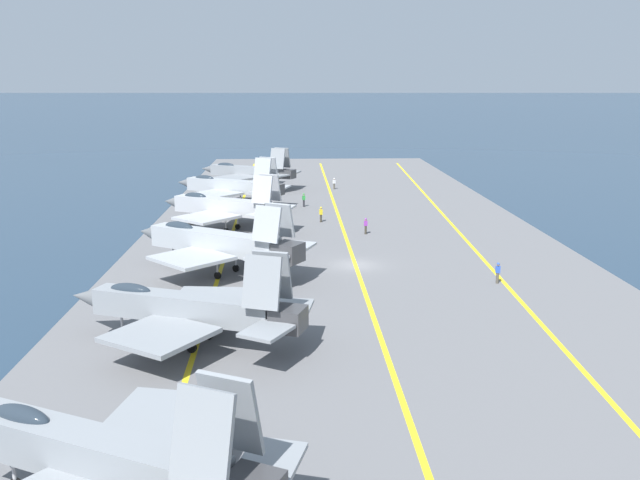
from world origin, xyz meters
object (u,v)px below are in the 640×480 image
Objects in this scene: parked_jet_fifth at (231,186)px; parked_jet_sixth at (249,172)px; crew_white_vest at (334,183)px; crew_yellow_vest at (321,214)px; parked_jet_fourth at (225,207)px; crew_blue_vest at (498,272)px; parked_jet_third at (217,242)px; parked_jet_nearest at (101,457)px; crew_green_vest at (304,199)px; crew_purple_vest at (366,225)px; parked_jet_second at (188,308)px.

parked_jet_fifth is 15.78m from parked_jet_sixth.
crew_yellow_vest is at bearing 172.96° from crew_white_vest.
crew_white_vest is (29.00, -13.73, -1.74)m from parked_jet_fourth.
parked_jet_fourth is at bearing 48.93° from crew_blue_vest.
parked_jet_third reaches higher than parked_jet_sixth.
parked_jet_fourth is 11.62m from crew_yellow_vest.
crew_yellow_vest is (54.84, -10.34, -1.64)m from parked_jet_nearest.
crew_blue_vest is at bearing -156.74° from crew_green_vest.
crew_purple_vest is at bearing -98.57° from parked_jet_fourth.
parked_jet_second is 26.17m from crew_blue_vest.
parked_jet_third is at bearing 164.58° from crew_white_vest.
parked_jet_third is at bearing -176.96° from parked_jet_fifth.
crew_blue_vest is at bearing -131.07° from parked_jet_fourth.
crew_purple_vest is 20.59m from crew_blue_vest.
parked_jet_fourth is (17.18, 1.00, -0.07)m from parked_jet_third.
parked_jet_third is 23.38m from crew_blue_vest.
parked_jet_fourth is 14.89m from parked_jet_fifth.
parked_jet_nearest reaches higher than parked_jet_third.
parked_jet_fifth is at bearing 34.62° from crew_blue_vest.
parked_jet_fourth is 8.81× the size of crew_blue_vest.
parked_jet_fifth is at bearing 134.38° from crew_white_vest.
crew_yellow_vest is at bearing -14.67° from parked_jet_second.
crew_yellow_vest is 24.91m from crew_white_vest.
crew_green_vest is at bearing -9.52° from parked_jet_second.
crew_yellow_vest is at bearing -132.95° from parked_jet_fifth.
parked_jet_nearest is 50.55m from crew_purple_vest.
parked_jet_nearest is 33.40m from parked_jet_third.
parked_jet_fourth is at bearing 178.63° from parked_jet_sixth.
parked_jet_nearest is 50.57m from parked_jet_fourth.
parked_jet_fifth is 23.48m from crew_purple_vest.
parked_jet_sixth is at bearing -1.37° from parked_jet_fourth.
crew_white_vest is (49.91, 10.27, -0.01)m from crew_blue_vest.
crew_white_vest is (24.72, -3.05, -0.05)m from crew_yellow_vest.
crew_white_vest is at bearing -96.95° from parked_jet_sixth.
crew_green_vest is at bearing 20.98° from crew_purple_vest.
crew_purple_vest is 0.99× the size of crew_green_vest.
parked_jet_fifth is 43.52m from crew_blue_vest.
parked_jet_third is 32.53m from crew_green_vest.
parked_jet_fourth is at bearing 3.32° from parked_jet_third.
crew_white_vest is (14.13, -14.44, -1.75)m from parked_jet_fifth.
crew_green_vest is at bearing 10.31° from crew_yellow_vest.
crew_purple_vest is at bearing -137.14° from parked_jet_fifth.
parked_jet_fourth reaches higher than crew_yellow_vest.
parked_jet_fourth is 0.98× the size of parked_jet_fifth.
crew_purple_vest is 7.99m from crew_yellow_vest.
parked_jet_nearest is 81.15m from parked_jet_sixth.
crew_white_vest is (31.29, 1.49, -0.02)m from crew_purple_vest.
parked_jet_third is (15.94, -0.10, 0.37)m from parked_jet_second.
parked_jet_nearest is at bearing 172.53° from crew_green_vest.
parked_jet_fifth is (32.05, 1.70, -0.06)m from parked_jet_third.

